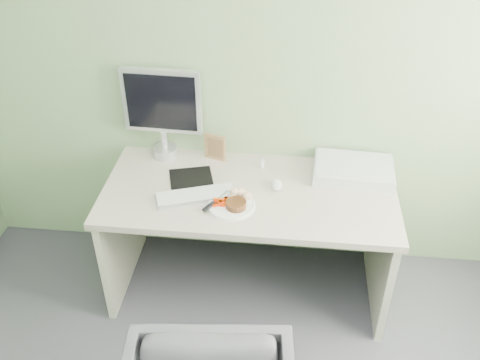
# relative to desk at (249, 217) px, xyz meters

# --- Properties ---
(wall_back) EXTENTS (3.50, 0.00, 3.50)m
(wall_back) POSITION_rel_desk_xyz_m (0.00, 0.38, 0.80)
(wall_back) COLOR gray
(wall_back) RESTS_ON floor
(desk) EXTENTS (1.60, 0.75, 0.73)m
(desk) POSITION_rel_desk_xyz_m (0.00, 0.00, 0.00)
(desk) COLOR beige
(desk) RESTS_ON floor
(plate) EXTENTS (0.25, 0.25, 0.01)m
(plate) POSITION_rel_desk_xyz_m (-0.08, -0.15, 0.19)
(plate) COLOR white
(plate) RESTS_ON desk
(steak) EXTENTS (0.14, 0.14, 0.03)m
(steak) POSITION_rel_desk_xyz_m (-0.05, -0.17, 0.21)
(steak) COLOR black
(steak) RESTS_ON plate
(potato_pile) EXTENTS (0.10, 0.07, 0.05)m
(potato_pile) POSITION_rel_desk_xyz_m (-0.05, -0.09, 0.22)
(potato_pile) COLOR tan
(potato_pile) RESTS_ON plate
(carrot_heap) EXTENTS (0.08, 0.08, 0.04)m
(carrot_heap) POSITION_rel_desk_xyz_m (-0.13, -0.16, 0.22)
(carrot_heap) COLOR #E63804
(carrot_heap) RESTS_ON plate
(steak_knife) EXTENTS (0.12, 0.19, 0.02)m
(steak_knife) POSITION_rel_desk_xyz_m (-0.18, -0.17, 0.21)
(steak_knife) COLOR silver
(steak_knife) RESTS_ON plate
(mousepad) EXTENTS (0.28, 0.26, 0.00)m
(mousepad) POSITION_rel_desk_xyz_m (-0.34, 0.08, 0.18)
(mousepad) COLOR black
(mousepad) RESTS_ON desk
(keyboard) EXTENTS (0.43, 0.25, 0.02)m
(keyboard) POSITION_rel_desk_xyz_m (-0.28, -0.09, 0.20)
(keyboard) COLOR white
(keyboard) RESTS_ON desk
(computer_mouse) EXTENTS (0.07, 0.11, 0.04)m
(computer_mouse) POSITION_rel_desk_xyz_m (0.15, 0.04, 0.20)
(computer_mouse) COLOR white
(computer_mouse) RESTS_ON desk
(photo_frame) EXTENTS (0.13, 0.05, 0.16)m
(photo_frame) POSITION_rel_desk_xyz_m (-0.23, 0.29, 0.26)
(photo_frame) COLOR #9E7349
(photo_frame) RESTS_ON desk
(eyedrop_bottle) EXTENTS (0.02, 0.02, 0.06)m
(eyedrop_bottle) POSITION_rel_desk_xyz_m (0.05, 0.24, 0.21)
(eyedrop_bottle) COLOR white
(eyedrop_bottle) RESTS_ON desk
(scanner) EXTENTS (0.46, 0.32, 0.07)m
(scanner) POSITION_rel_desk_xyz_m (0.57, 0.21, 0.22)
(scanner) COLOR silver
(scanner) RESTS_ON desk
(monitor) EXTENTS (0.45, 0.14, 0.54)m
(monitor) POSITION_rel_desk_xyz_m (-0.53, 0.31, 0.49)
(monitor) COLOR silver
(monitor) RESTS_ON desk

